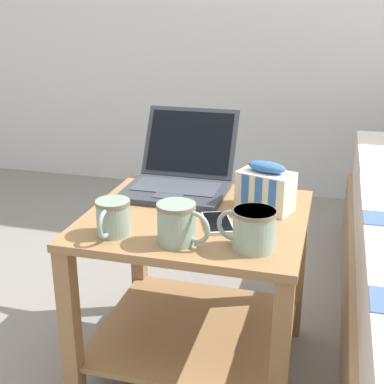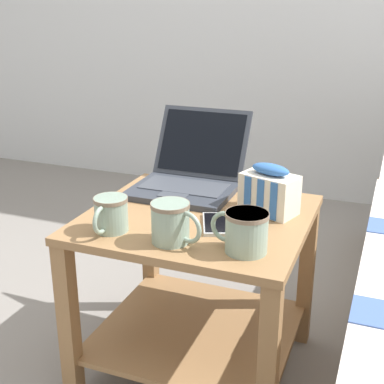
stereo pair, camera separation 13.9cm
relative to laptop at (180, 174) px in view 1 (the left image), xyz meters
The scene contains 8 objects.
ground_plane 0.58m from the laptop, 62.13° to the right, with size 8.00×8.00×0.00m, color gray.
bedside_table 0.31m from the laptop, 62.13° to the right, with size 0.59×0.55×0.49m.
laptop is the anchor object (origin of this frame).
mug_front_left 0.38m from the laptop, 99.62° to the right, with size 0.09×0.13×0.09m.
mug_front_right 0.46m from the laptop, 51.88° to the right, with size 0.14×0.10×0.10m.
mug_mid_center 0.39m from the laptop, 73.98° to the right, with size 0.14×0.09×0.10m.
snack_bag 0.30m from the laptop, 20.96° to the right, with size 0.17×0.13×0.14m.
cell_phone 0.30m from the laptop, 54.56° to the right, with size 0.12×0.15×0.01m.
Camera 1 is at (0.34, -1.30, 1.05)m, focal length 50.00 mm.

